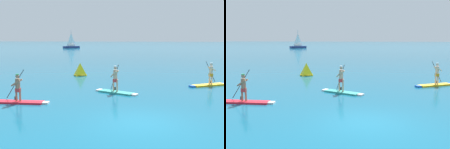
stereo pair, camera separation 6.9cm
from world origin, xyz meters
TOP-DOWN VIEW (x-y plane):
  - ground at (0.00, 0.00)m, footprint 440.00×440.00m
  - paddleboarder_near_left at (-6.94, 2.56)m, footprint 3.35×0.89m
  - paddleboarder_mid_center at (-1.94, 6.14)m, footprint 2.99×1.73m
  - paddleboarder_far_right at (4.75, 9.88)m, footprint 3.19×2.09m
  - race_marker_buoy at (-6.46, 13.87)m, footprint 1.31×1.31m
  - sailboat_left_horizon at (-26.88, 78.08)m, footprint 5.33×4.52m

SIDE VIEW (x-z plane):
  - ground at x=0.00m, z-range 0.00..0.00m
  - paddleboarder_far_right at x=4.75m, z-range -0.61..1.24m
  - paddleboarder_near_left at x=-6.94m, z-range -0.61..1.27m
  - paddleboarder_mid_center at x=-1.94m, z-range -0.56..1.32m
  - race_marker_buoy at x=-6.46m, z-range -0.07..1.15m
  - sailboat_left_horizon at x=-26.88m, z-range -2.31..3.75m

